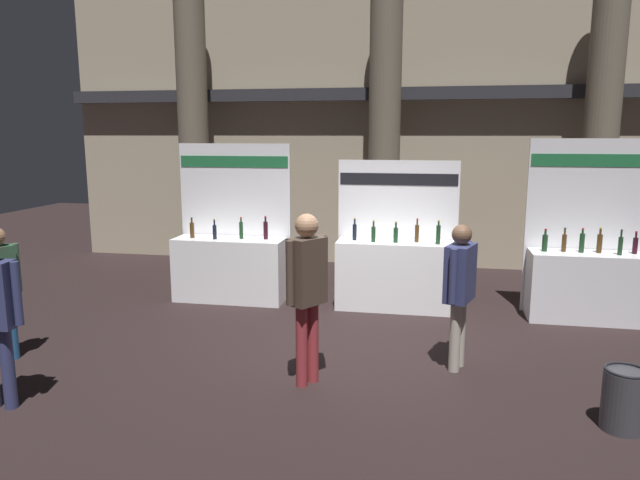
# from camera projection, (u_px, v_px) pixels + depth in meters

# --- Properties ---
(ground_plane) EXTENTS (26.35, 26.35, 0.00)m
(ground_plane) POSITION_uv_depth(u_px,v_px,m) (355.00, 345.00, 7.40)
(ground_plane) COLOR black
(hall_colonnade) EXTENTS (13.18, 1.31, 6.16)m
(hall_colonnade) POSITION_uv_depth(u_px,v_px,m) (388.00, 113.00, 11.36)
(hall_colonnade) COLOR tan
(hall_colonnade) RESTS_ON ground_plane
(exhibitor_booth_0) EXTENTS (1.84, 0.66, 2.49)m
(exhibitor_booth_0) POSITION_uv_depth(u_px,v_px,m) (231.00, 262.00, 9.35)
(exhibitor_booth_0) COLOR white
(exhibitor_booth_0) RESTS_ON ground_plane
(exhibitor_booth_1) EXTENTS (1.85, 0.66, 2.24)m
(exhibitor_booth_1) POSITION_uv_depth(u_px,v_px,m) (395.00, 269.00, 8.90)
(exhibitor_booth_1) COLOR white
(exhibitor_booth_1) RESTS_ON ground_plane
(exhibitor_booth_2) EXTENTS (1.69, 0.66, 2.57)m
(exhibitor_booth_2) POSITION_uv_depth(u_px,v_px,m) (587.00, 277.00, 8.33)
(exhibitor_booth_2) COLOR white
(exhibitor_booth_2) RESTS_ON ground_plane
(trash_bin) EXTENTS (0.38, 0.38, 0.58)m
(trash_bin) POSITION_uv_depth(u_px,v_px,m) (624.00, 399.00, 5.26)
(trash_bin) COLOR #38383D
(trash_bin) RESTS_ON ground_plane
(visitor_1) EXTENTS (0.33, 0.44, 1.59)m
(visitor_1) POSITION_uv_depth(u_px,v_px,m) (1.00, 285.00, 6.75)
(visitor_1) COLOR navy
(visitor_1) RESTS_ON ground_plane
(visitor_3) EXTENTS (0.41, 0.47, 1.84)m
(visitor_3) POSITION_uv_depth(u_px,v_px,m) (307.00, 283.00, 6.08)
(visitor_3) COLOR maroon
(visitor_3) RESTS_ON ground_plane
(visitor_5) EXTENTS (0.38, 0.58, 1.66)m
(visitor_5) POSITION_uv_depth(u_px,v_px,m) (460.00, 283.00, 6.51)
(visitor_5) COLOR #ADA393
(visitor_5) RESTS_ON ground_plane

